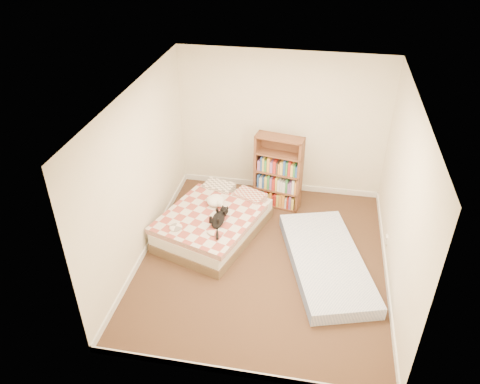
% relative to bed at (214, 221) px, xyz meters
% --- Properties ---
extents(room, '(3.51, 4.01, 2.51)m').
position_rel_bed_xyz_m(room, '(0.85, -0.49, 0.98)').
color(room, '#3F271B').
rests_on(room, ground).
extents(bed, '(1.71, 2.04, 0.47)m').
position_rel_bed_xyz_m(bed, '(0.00, 0.00, 0.00)').
color(bed, brown).
rests_on(bed, room).
extents(bookshelf, '(0.82, 0.40, 1.29)m').
position_rel_bed_xyz_m(bookshelf, '(0.87, 0.97, 0.28)').
color(bookshelf, brown).
rests_on(bookshelf, room).
extents(floor_mattress, '(1.53, 2.31, 0.19)m').
position_rel_bed_xyz_m(floor_mattress, '(1.75, -0.49, -0.12)').
color(floor_mattress, '#6F83B9').
rests_on(floor_mattress, room).
extents(black_cat, '(0.28, 0.69, 0.16)m').
position_rel_bed_xyz_m(black_cat, '(0.15, -0.28, 0.28)').
color(black_cat, black).
rests_on(black_cat, bed).
extents(white_dog, '(0.30, 0.31, 0.14)m').
position_rel_bed_xyz_m(white_dog, '(-0.00, 0.16, 0.28)').
color(white_dog, white).
rests_on(white_dog, bed).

